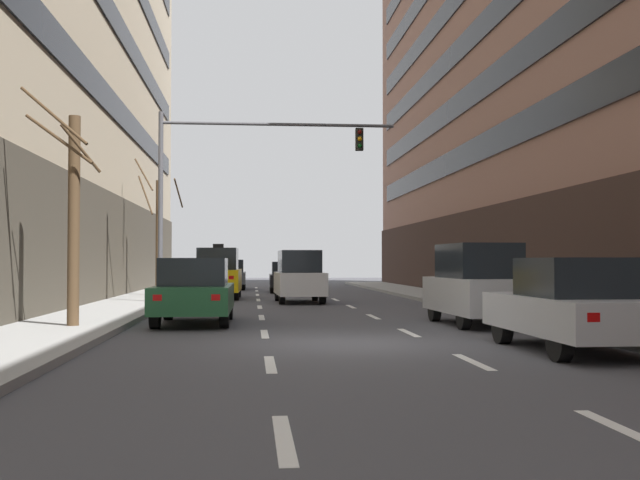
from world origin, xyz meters
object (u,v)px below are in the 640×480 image
at_px(taxi_driving_0, 218,274).
at_px(street_tree_3, 158,232).
at_px(car_driving_4, 287,277).
at_px(car_driving_3, 194,292).
at_px(car_parked_2, 478,285).
at_px(street_tree_2, 73,214).
at_px(car_driving_1, 299,277).
at_px(car_driving_2, 229,275).
at_px(traffic_signal_0, 230,170).
at_px(pedestrian_0, 550,285).
at_px(car_parked_1, 573,305).

distance_m(taxi_driving_0, street_tree_3, 3.26).
relative_size(car_driving_4, street_tree_3, 0.71).
height_order(car_driving_3, car_parked_2, car_parked_2).
distance_m(taxi_driving_0, street_tree_2, 15.57).
height_order(car_driving_1, street_tree_3, street_tree_3).
xyz_separation_m(car_driving_2, street_tree_2, (-2.77, -26.24, 1.83)).
bearing_deg(street_tree_2, car_driving_1, 63.89).
xyz_separation_m(car_driving_3, traffic_signal_0, (0.65, 8.63, 4.13)).
xyz_separation_m(car_driving_1, street_tree_2, (-5.90, -12.05, 1.66)).
relative_size(street_tree_3, pedestrian_0, 3.85).
distance_m(car_driving_3, traffic_signal_0, 9.59).
bearing_deg(traffic_signal_0, taxi_driving_0, 97.50).
relative_size(car_driving_1, car_driving_3, 0.94).
distance_m(street_tree_3, pedestrian_0, 19.45).
bearing_deg(car_parked_2, car_driving_2, 105.38).
relative_size(car_parked_1, pedestrian_0, 2.87).
height_order(taxi_driving_0, car_parked_2, taxi_driving_0).
relative_size(car_parked_1, street_tree_2, 0.83).
distance_m(car_parked_2, traffic_signal_0, 12.21).
relative_size(car_driving_2, traffic_signal_0, 0.52).
relative_size(traffic_signal_0, pedestrian_0, 5.65).
relative_size(car_driving_2, street_tree_3, 0.76).
distance_m(car_parked_1, street_tree_2, 10.95).
xyz_separation_m(car_parked_1, street_tree_2, (-9.71, 4.72, 1.85)).
height_order(car_parked_2, street_tree_2, street_tree_2).
distance_m(taxi_driving_0, car_driving_1, 4.59).
bearing_deg(street_tree_3, car_parked_2, -57.05).
height_order(traffic_signal_0, street_tree_3, traffic_signal_0).
bearing_deg(car_driving_3, taxi_driving_0, 89.86).
bearing_deg(street_tree_3, taxi_driving_0, -15.57).
bearing_deg(car_driving_2, pedestrian_0, -71.84).
bearing_deg(car_driving_4, car_parked_2, -79.57).
bearing_deg(car_parked_2, car_driving_1, 109.03).
xyz_separation_m(traffic_signal_0, pedestrian_0, (8.04, -10.33, -3.94)).
xyz_separation_m(car_driving_1, pedestrian_0, (5.38, -11.78, 0.02)).
distance_m(taxi_driving_0, car_parked_1, 21.20).
bearing_deg(car_driving_3, car_driving_4, 80.65).
xyz_separation_m(car_parked_2, street_tree_2, (-9.71, -1.01, 1.65)).
bearing_deg(car_driving_1, traffic_signal_0, -151.38).
xyz_separation_m(car_driving_4, car_parked_2, (3.84, -20.84, 0.24)).
relative_size(car_parked_2, traffic_signal_0, 0.49).
xyz_separation_m(car_driving_1, car_parked_1, (3.81, -16.77, -0.19)).
xyz_separation_m(car_driving_4, street_tree_2, (-5.87, -21.86, 1.89)).
bearing_deg(car_driving_4, street_tree_3, -135.07).
distance_m(car_driving_1, car_driving_2, 14.54).
bearing_deg(car_parked_1, car_driving_4, 98.22).
bearing_deg(car_parked_1, car_parked_2, 90.01).
bearing_deg(street_tree_3, car_driving_3, -79.51).
bearing_deg(street_tree_3, car_parked_1, -64.88).
bearing_deg(car_driving_2, street_tree_3, -105.14).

